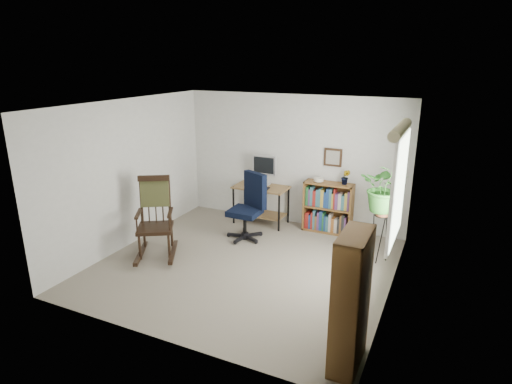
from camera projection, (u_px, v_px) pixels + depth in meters
The scene contains 18 objects.
floor at pixel (245, 265), 6.48m from camera, with size 4.20×4.00×0.00m, color gray.
ceiling at pixel (243, 105), 5.76m from camera, with size 4.20×4.00×0.00m, color silver.
wall_back at pixel (293, 161), 7.85m from camera, with size 4.20×0.00×2.40m, color silver.
wall_front at pixel (157, 241), 4.39m from camera, with size 4.20×0.00×2.40m, color silver.
wall_left at pixel (129, 174), 6.97m from camera, with size 0.00×4.00×2.40m, color silver.
wall_right at pixel (396, 211), 5.27m from camera, with size 0.00×4.00×2.40m, color silver.
window at pixel (398, 188), 5.48m from camera, with size 0.12×1.20×1.50m, color white, non-canonical shape.
desk at pixel (261, 205), 8.04m from camera, with size 1.00×0.55×0.72m, color olive, non-canonical shape.
monitor at pixel (264, 170), 7.97m from camera, with size 0.46×0.16×0.56m, color silver, non-canonical shape.
keyboard at pixel (258, 188), 7.83m from camera, with size 0.40×0.15×0.03m, color black.
office_chair at pixel (245, 207), 7.27m from camera, with size 0.64×0.64×1.17m, color black, non-canonical shape.
rocking_chair at pixel (154, 218), 6.62m from camera, with size 0.66×1.10×1.28m, color black, non-canonical shape.
low_bookshelf at pixel (328, 207), 7.61m from camera, with size 0.87×0.29×0.91m, color brown, non-canonical shape.
tall_bookshelf at pixel (351, 302), 4.18m from camera, with size 0.27×0.63×1.44m, color brown, non-canonical shape.
plant_stand at pixel (380, 234), 6.50m from camera, with size 0.24×0.24×0.87m, color black, non-canonical shape.
spider_plant at pixel (387, 164), 6.17m from camera, with size 1.69×1.88×1.46m, color #2E6D26.
potted_plant_small at pixel (345, 182), 7.35m from camera, with size 0.13×0.24×0.11m, color #2E6D26.
framed_picture at pixel (333, 158), 7.48m from camera, with size 0.32×0.04×0.32m, color black, non-canonical shape.
Camera 1 is at (2.64, -5.22, 3.00)m, focal length 30.00 mm.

